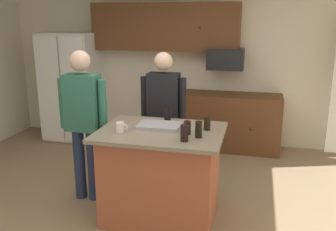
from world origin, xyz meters
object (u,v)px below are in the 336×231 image
microwave_over_range (226,59)px  mug_ceramic_white (121,127)px  kitchen_island (161,174)px  glass_pilsner (199,130)px  serving_tray (160,126)px  glass_stout_tall (187,128)px  glass_short_whisky (184,133)px  glass_dark_ale (167,114)px  person_host_foreground (163,110)px  tumbler_amber (207,123)px  refrigerator (72,87)px  person_guest_by_door (83,116)px

microwave_over_range → mug_ceramic_white: size_ratio=4.57×
kitchen_island → glass_pilsner: 0.71m
serving_tray → glass_stout_tall: bearing=-24.1°
glass_short_whisky → kitchen_island: bearing=137.6°
kitchen_island → glass_dark_ale: 0.65m
person_host_foreground → glass_stout_tall: person_host_foreground is taller
glass_short_whisky → serving_tray: 0.49m
kitchen_island → serving_tray: 0.51m
serving_tray → glass_short_whisky: bearing=-46.9°
kitchen_island → serving_tray: size_ratio=2.88×
serving_tray → person_host_foreground: bearing=101.6°
tumbler_amber → refrigerator: bearing=141.3°
person_host_foreground → serving_tray: person_host_foreground is taller
refrigerator → person_guest_by_door: bearing=-58.9°
refrigerator → tumbler_amber: (2.63, -2.11, 0.13)m
refrigerator → microwave_over_range: 2.66m
glass_pilsner → mug_ceramic_white: size_ratio=1.30×
refrigerator → glass_dark_ale: 2.90m
refrigerator → tumbler_amber: bearing=-38.7°
glass_stout_tall → mug_ceramic_white: bearing=-172.2°
glass_dark_ale → person_guest_by_door: bearing=-172.5°
glass_pilsner → person_guest_by_door: bearing=166.4°
microwave_over_range → person_host_foreground: person_host_foreground is taller
microwave_over_range → kitchen_island: (-0.42, -2.35, -0.96)m
mug_ceramic_white → microwave_over_range: bearing=72.3°
serving_tray → glass_dark_ale: bearing=83.5°
microwave_over_range → glass_dark_ale: 2.11m
glass_stout_tall → glass_pilsner: bearing=-31.5°
tumbler_amber → glass_short_whisky: bearing=-111.6°
kitchen_island → glass_dark_ale: glass_dark_ale is taller
person_host_foreground → glass_stout_tall: bearing=15.5°
kitchen_island → serving_tray: bearing=113.5°
glass_stout_tall → tumbler_amber: tumbler_amber is taller
person_guest_by_door → person_host_foreground: size_ratio=1.03×
refrigerator → serving_tray: bearing=-45.0°
glass_stout_tall → serving_tray: (-0.32, 0.14, -0.05)m
refrigerator → kitchen_island: (2.18, -2.23, -0.42)m
glass_dark_ale → glass_short_whisky: (0.31, -0.59, -0.01)m
person_guest_by_door → refrigerator: bearing=132.7°
person_host_foreground → glass_dark_ale: (0.18, -0.49, 0.08)m
refrigerator → glass_dark_ale: bearing=-41.4°
person_guest_by_door → glass_pilsner: size_ratio=10.91×
microwave_over_range → tumbler_amber: microwave_over_range is taller
mug_ceramic_white → glass_short_whisky: bearing=-10.3°
glass_pilsner → tumbler_amber: (0.04, 0.26, -0.01)m
glass_dark_ale → serving_tray: size_ratio=0.38×
refrigerator → microwave_over_range: size_ratio=3.26×
tumbler_amber → serving_tray: (-0.49, -0.04, -0.05)m
microwave_over_range → glass_dark_ale: microwave_over_range is taller
glass_stout_tall → serving_tray: size_ratio=0.30×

